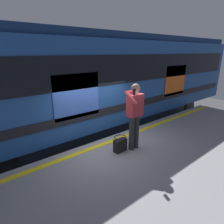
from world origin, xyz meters
TOP-DOWN VIEW (x-y plane):
  - ground_plane at (0.00, 0.00)m, footprint 23.68×23.68m
  - platform at (0.00, 2.16)m, footprint 12.08×4.31m
  - safety_line at (0.00, 0.30)m, footprint 11.84×0.16m
  - track_rail_near at (0.00, -1.17)m, footprint 15.71×0.08m
  - track_rail_far at (0.00, -2.61)m, footprint 15.71×0.08m
  - train_carriage at (-1.86, -1.89)m, footprint 13.60×3.04m
  - passenger at (-0.37, 0.99)m, footprint 0.57×0.55m
  - handbag at (0.02, 0.90)m, footprint 0.35×0.32m

SIDE VIEW (x-z plane):
  - ground_plane at x=0.00m, z-range 0.00..0.00m
  - track_rail_near at x=0.00m, z-range 0.00..0.16m
  - track_rail_far at x=0.00m, z-range 0.00..0.16m
  - platform at x=0.00m, z-range 0.00..0.89m
  - safety_line at x=0.00m, z-range 0.89..0.90m
  - handbag at x=0.02m, z-range 0.88..1.29m
  - passenger at x=-0.37m, z-range 1.06..2.83m
  - train_carriage at x=-1.86m, z-range 0.54..4.40m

